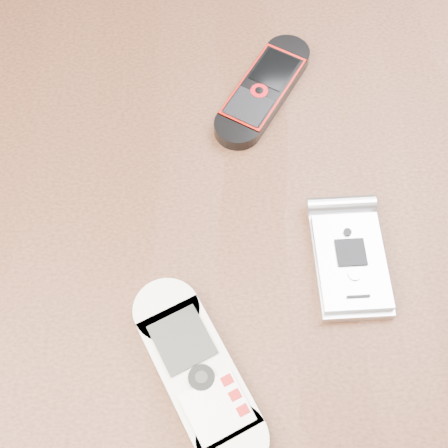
# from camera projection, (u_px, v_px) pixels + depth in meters

# --- Properties ---
(ground) EXTENTS (4.00, 4.00, 0.00)m
(ground) POSITION_uv_depth(u_px,v_px,m) (221.00, 411.00, 1.17)
(ground) COLOR #472B19
(ground) RESTS_ON ground
(table) EXTENTS (1.20, 0.80, 0.75)m
(table) POSITION_uv_depth(u_px,v_px,m) (219.00, 279.00, 0.60)
(table) COLOR black
(table) RESTS_ON ground
(nokia_white) EXTENTS (0.11, 0.16, 0.02)m
(nokia_white) POSITION_uv_depth(u_px,v_px,m) (198.00, 373.00, 0.45)
(nokia_white) COLOR white
(nokia_white) RESTS_ON table
(nokia_black_red) EXTENTS (0.11, 0.14, 0.01)m
(nokia_black_red) POSITION_uv_depth(u_px,v_px,m) (263.00, 90.00, 0.57)
(nokia_black_red) COLOR black
(nokia_black_red) RESTS_ON table
(motorola_razr) EXTENTS (0.06, 0.11, 0.02)m
(motorola_razr) POSITION_uv_depth(u_px,v_px,m) (350.00, 260.00, 0.49)
(motorola_razr) COLOR silver
(motorola_razr) RESTS_ON table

